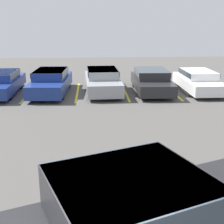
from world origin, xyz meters
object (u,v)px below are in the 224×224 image
Objects in this scene: parked_sedan_c at (102,80)px; parked_sedan_e at (198,80)px; parked_sedan_a at (1,82)px; parked_sedan_b at (51,81)px; wheel_stop_curb at (103,80)px; parked_sedan_d at (151,80)px.

parked_sedan_c is 5.35m from parked_sedan_e.
parked_sedan_a is 0.96× the size of parked_sedan_b.
parked_sedan_b is 4.36m from wheel_stop_curb.
parked_sedan_d reaches higher than parked_sedan_e.
parked_sedan_a is 6.44m from wheel_stop_curb.
wheel_stop_curb is (0.16, 2.94, -0.60)m from parked_sedan_c.
parked_sedan_b reaches higher than parked_sedan_d.
parked_sedan_c is 1.04× the size of parked_sedan_d.
parked_sedan_e is at bearing 89.65° from parked_sedan_a.
parked_sedan_a is at bearing -90.00° from parked_sedan_e.
parked_sedan_e is at bearing 93.12° from parked_sedan_b.
parked_sedan_a is at bearing -151.00° from wheel_stop_curb.
parked_sedan_b is at bearing 89.16° from parked_sedan_a.
parked_sedan_e is (2.64, -0.00, -0.04)m from parked_sedan_d.
parked_sedan_c is 1.07× the size of parked_sedan_e.
parked_sedan_b is at bearing -88.20° from parked_sedan_c.
parked_sedan_d is (2.71, -0.19, -0.01)m from parked_sedan_c.
parked_sedan_d is 4.08m from wheel_stop_curb.
parked_sedan_d is 1.03× the size of parked_sedan_e.
parked_sedan_d is 2.76× the size of wheel_stop_curb.
parked_sedan_a is 8.15m from parked_sedan_d.
parked_sedan_c is 2.87× the size of wheel_stop_curb.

